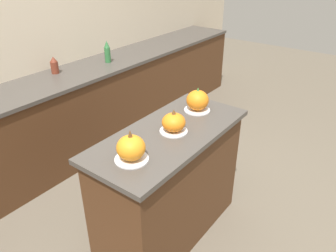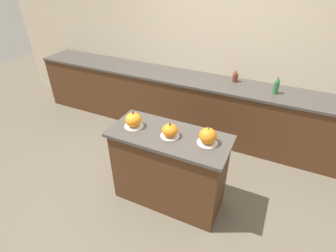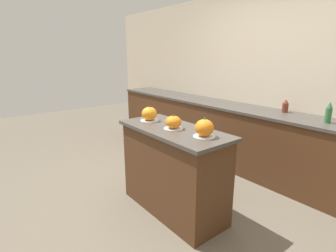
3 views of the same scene
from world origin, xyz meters
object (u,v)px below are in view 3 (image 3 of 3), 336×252
pumpkin_cake_left (149,114)px  bottle_short (285,106)px  bottle_tall (329,113)px  pumpkin_cake_right (204,128)px  pumpkin_cake_center (173,122)px

pumpkin_cake_left → bottle_short: pumpkin_cake_left is taller
bottle_tall → pumpkin_cake_left: bearing=-129.9°
pumpkin_cake_left → pumpkin_cake_right: size_ratio=1.02×
bottle_tall → pumpkin_cake_center: bearing=-119.1°
pumpkin_cake_left → pumpkin_cake_right: bearing=3.7°
pumpkin_cake_center → pumpkin_cake_left: bearing=-179.8°
pumpkin_cake_left → bottle_tall: bearing=50.1°
pumpkin_cake_right → bottle_short: bearing=94.0°
pumpkin_cake_left → pumpkin_cake_center: (0.41, 0.00, -0.01)m
bottle_short → pumpkin_cake_right: bearing=-86.0°
bottle_tall → bottle_short: bottle_tall is taller
pumpkin_cake_center → bottle_short: pumpkin_cake_center is taller
pumpkin_cake_left → bottle_short: (0.67, 1.63, -0.00)m
pumpkin_cake_right → bottle_tall: 1.49m
pumpkin_cake_right → pumpkin_cake_left: bearing=-176.3°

